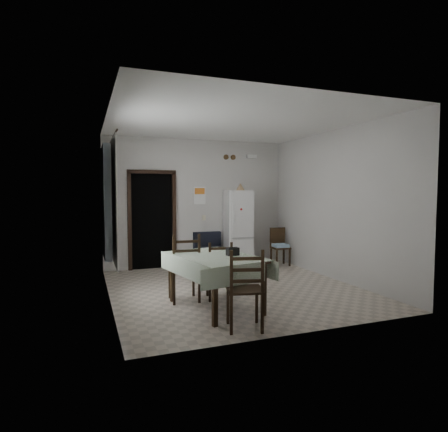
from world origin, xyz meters
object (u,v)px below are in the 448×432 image
dining_chair_far_right (219,270)px  dining_chair_near_head (245,288)px  navy_seat (210,250)px  fridge (238,228)px  corner_chair (280,247)px  dining_table (215,282)px  dining_chair_far_left (184,267)px

dining_chair_far_right → dining_chair_near_head: 1.37m
dining_chair_far_right → dining_chair_near_head: size_ratio=0.91×
navy_seat → dining_chair_near_head: (-0.82, -3.79, 0.12)m
fridge → corner_chair: (0.91, -0.38, -0.44)m
corner_chair → dining_table: bearing=-130.3°
dining_chair_far_left → dining_chair_far_right: 0.56m
fridge → dining_chair_far_left: 3.03m
dining_table → navy_seat: bearing=61.3°
navy_seat → dining_chair_near_head: size_ratio=0.77×
dining_chair_near_head → dining_table: bearing=-70.4°
fridge → dining_chair_near_head: (-1.49, -3.79, -0.36)m
dining_chair_far_left → dining_table: bearing=123.8°
navy_seat → dining_table: bearing=-105.5°
navy_seat → dining_chair_far_left: dining_chair_far_left is taller
corner_chair → dining_table: 3.52m
fridge → navy_seat: size_ratio=2.23×
dining_table → dining_chair_far_left: dining_chair_far_left is taller
fridge → dining_table: bearing=-112.1°
corner_chair → dining_chair_near_head: dining_chair_near_head is taller
fridge → dining_chair_far_right: (-1.33, -2.43, -0.41)m
fridge → dining_chair_near_head: size_ratio=1.71×
corner_chair → dining_chair_far_left: dining_chair_far_left is taller
corner_chair → dining_chair_far_right: size_ratio=0.94×
dining_table → dining_chair_far_right: dining_chair_far_right is taller
navy_seat → dining_chair_near_head: 3.88m
navy_seat → dining_table: 3.02m
navy_seat → corner_chair: size_ratio=0.90×
fridge → corner_chair: fridge is taller
dining_table → dining_chair_far_right: 0.52m
dining_table → dining_chair_far_right: bearing=52.0°
dining_table → dining_chair_far_left: 0.65m
dining_chair_near_head → dining_chair_far_left: bearing=-59.5°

